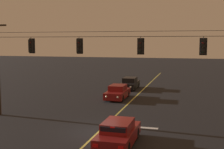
% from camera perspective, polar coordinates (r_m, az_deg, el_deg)
% --- Properties ---
extents(ground_plane, '(180.00, 180.00, 0.00)m').
position_cam_1_polar(ground_plane, '(19.58, -2.66, -10.88)').
color(ground_plane, black).
extents(lane_centre_stripe, '(0.14, 60.00, 0.01)m').
position_cam_1_polar(lane_centre_stripe, '(27.48, 2.72, -5.87)').
color(lane_centre_stripe, '#D1C64C').
rests_on(lane_centre_stripe, ground).
extents(stop_bar_paint, '(3.40, 0.36, 0.01)m').
position_cam_1_polar(stop_bar_paint, '(20.83, 3.97, -9.82)').
color(stop_bar_paint, silver).
rests_on(stop_bar_paint, ground).
extents(signal_span_assembly, '(19.73, 0.32, 7.50)m').
position_cam_1_polar(signal_span_assembly, '(21.13, -0.70, 1.20)').
color(signal_span_assembly, '#2D2116').
rests_on(signal_span_assembly, ground).
extents(traffic_light_leftmost, '(0.48, 0.41, 1.22)m').
position_cam_1_polar(traffic_light_leftmost, '(23.38, -15.06, 5.25)').
color(traffic_light_leftmost, black).
extents(traffic_light_left_inner, '(0.48, 0.41, 1.22)m').
position_cam_1_polar(traffic_light_left_inner, '(21.72, -6.25, 5.37)').
color(traffic_light_left_inner, black).
extents(traffic_light_centre, '(0.48, 0.41, 1.22)m').
position_cam_1_polar(traffic_light_centre, '(20.53, 5.37, 5.33)').
color(traffic_light_centre, black).
extents(traffic_light_right_inner, '(0.48, 0.41, 1.22)m').
position_cam_1_polar(traffic_light_right_inner, '(20.25, 16.87, 5.08)').
color(traffic_light_right_inner, black).
extents(car_waiting_near_lane, '(1.80, 4.33, 1.39)m').
position_cam_1_polar(car_waiting_near_lane, '(17.18, 1.18, -11.06)').
color(car_waiting_near_lane, maroon).
rests_on(car_waiting_near_lane, ground).
extents(car_oncoming_lead, '(1.80, 4.42, 1.39)m').
position_cam_1_polar(car_oncoming_lead, '(30.61, 1.06, -3.38)').
color(car_oncoming_lead, maroon).
rests_on(car_oncoming_lead, ground).
extents(car_oncoming_trailing, '(1.80, 4.42, 1.39)m').
position_cam_1_polar(car_oncoming_trailing, '(37.02, 3.37, -1.72)').
color(car_oncoming_trailing, black).
rests_on(car_oncoming_trailing, ground).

